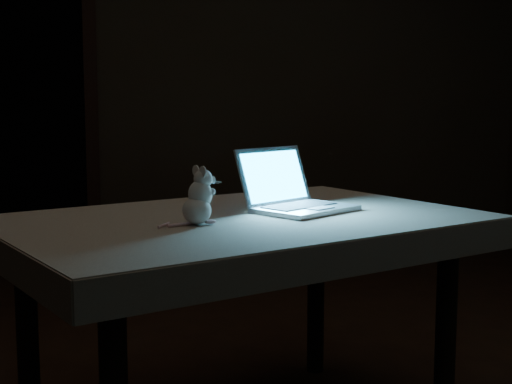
{
  "coord_description": "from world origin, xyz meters",
  "views": [
    {
      "loc": [
        -0.64,
        -2.18,
        1.06
      ],
      "look_at": [
        -0.14,
        0.01,
        0.77
      ],
      "focal_mm": 52.0,
      "sensor_mm": 36.0,
      "label": 1
    }
  ],
  "objects": [
    {
      "name": "doorway",
      "position": [
        -1.1,
        2.5,
        1.06
      ],
      "size": [
        1.06,
        0.36,
        2.13
      ],
      "primitive_type": null,
      "color": "black",
      "rests_on": "back_wall"
    },
    {
      "name": "tablecloth",
      "position": [
        -0.29,
        -0.02,
        0.66
      ],
      "size": [
        1.67,
        1.46,
        0.09
      ],
      "primitive_type": null,
      "rotation": [
        0.0,
        0.0,
        0.47
      ],
      "color": "#C0AF9C",
      "rests_on": "table"
    },
    {
      "name": "plush_mouse",
      "position": [
        -0.34,
        -0.13,
        0.79
      ],
      "size": [
        0.17,
        0.17,
        0.17
      ],
      "primitive_type": null,
      "rotation": [
        0.0,
        0.0,
        0.66
      ],
      "color": "white",
      "rests_on": "tablecloth"
    },
    {
      "name": "table",
      "position": [
        -0.2,
        -0.02,
        0.35
      ],
      "size": [
        1.52,
        1.25,
        0.7
      ],
      "primitive_type": null,
      "rotation": [
        0.0,
        0.0,
        0.37
      ],
      "color": "black",
      "rests_on": "floor"
    },
    {
      "name": "back_wall",
      "position": [
        0.0,
        2.5,
        1.3
      ],
      "size": [
        4.5,
        0.04,
        2.6
      ],
      "primitive_type": "cube",
      "color": "black",
      "rests_on": "ground"
    },
    {
      "name": "laptop",
      "position": [
        0.03,
        0.03,
        0.81
      ],
      "size": [
        0.4,
        0.38,
        0.2
      ],
      "primitive_type": null,
      "rotation": [
        0.0,
        0.0,
        0.58
      ],
      "color": "silver",
      "rests_on": "tablecloth"
    }
  ]
}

